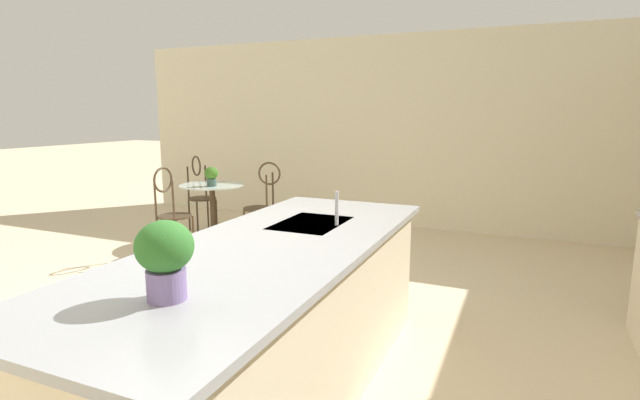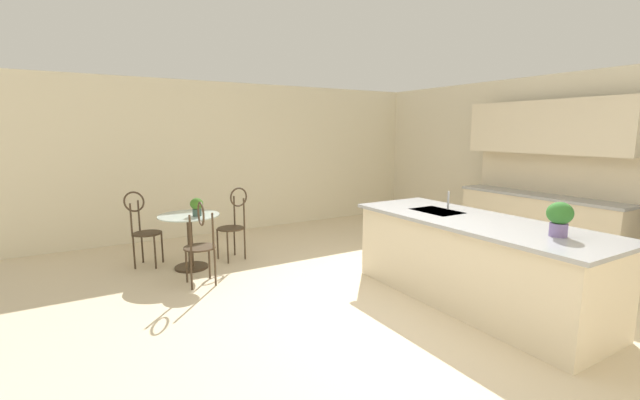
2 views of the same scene
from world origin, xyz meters
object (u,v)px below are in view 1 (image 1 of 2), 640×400
(chair_near_window, at_px, (263,200))
(potted_plant_counter_far, at_px, (165,255))
(chair_toward_desk, at_px, (171,207))
(potted_plant_on_table, at_px, (211,175))
(chair_by_island, at_px, (200,190))
(bistro_table, at_px, (213,207))

(chair_near_window, height_order, potted_plant_counter_far, potted_plant_counter_far)
(chair_toward_desk, distance_m, potted_plant_on_table, 0.69)
(chair_toward_desk, xyz_separation_m, potted_plant_counter_far, (2.83, 2.43, 0.52))
(chair_near_window, bearing_deg, potted_plant_on_table, -67.93)
(chair_near_window, relative_size, chair_by_island, 1.00)
(bistro_table, height_order, chair_toward_desk, chair_toward_desk)
(chair_toward_desk, bearing_deg, chair_by_island, -157.59)
(potted_plant_counter_far, bearing_deg, chair_by_island, -143.90)
(chair_near_window, bearing_deg, potted_plant_counter_far, 25.17)
(bistro_table, relative_size, potted_plant_on_table, 3.37)
(chair_toward_desk, height_order, potted_plant_on_table, chair_toward_desk)
(chair_near_window, xyz_separation_m, chair_toward_desk, (0.84, -0.71, 0.00))
(chair_near_window, xyz_separation_m, potted_plant_on_table, (0.23, -0.58, 0.30))
(chair_toward_desk, bearing_deg, potted_plant_on_table, 168.12)
(potted_plant_on_table, bearing_deg, potted_plant_counter_far, 33.82)
(chair_toward_desk, bearing_deg, chair_near_window, 140.04)
(chair_near_window, distance_m, chair_by_island, 1.23)
(bistro_table, xyz_separation_m, potted_plant_counter_far, (3.56, 2.39, 0.65))
(chair_near_window, bearing_deg, bistro_table, -79.63)
(bistro_table, xyz_separation_m, chair_near_window, (-0.12, 0.66, 0.13))
(chair_by_island, bearing_deg, chair_near_window, 75.01)
(potted_plant_on_table, distance_m, potted_plant_counter_far, 4.15)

